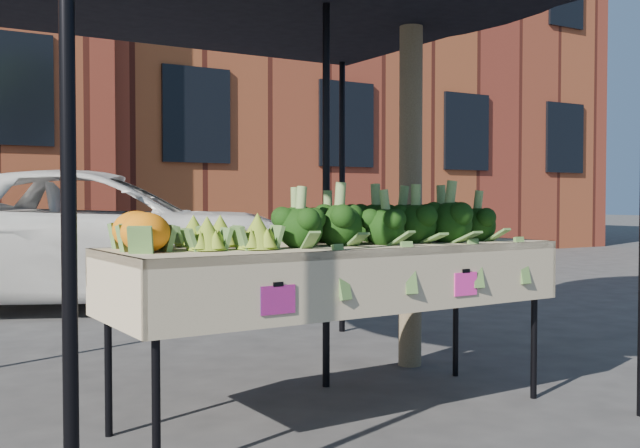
{
  "coord_description": "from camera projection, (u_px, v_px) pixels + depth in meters",
  "views": [
    {
      "loc": [
        -2.16,
        -3.26,
        1.13
      ],
      "look_at": [
        -0.08,
        0.18,
        1.0
      ],
      "focal_mm": 41.62,
      "sensor_mm": 36.0,
      "label": 1
    }
  ],
  "objects": [
    {
      "name": "table",
      "position": [
        340.0,
        330.0,
        3.87
      ],
      "size": [
        2.42,
        0.87,
        0.9
      ],
      "color": "#C5AF91",
      "rests_on": "ground"
    },
    {
      "name": "broccoli_heap",
      "position": [
        380.0,
        216.0,
        4.01
      ],
      "size": [
        1.39,
        0.59,
        0.29
      ],
      "primitive_type": "ellipsoid",
      "color": "black",
      "rests_on": "table"
    },
    {
      "name": "vehicle",
      "position": [
        99.0,
        63.0,
        7.93
      ],
      "size": [
        2.27,
        2.77,
        5.2
      ],
      "primitive_type": "imported",
      "rotation": [
        0.0,
        0.0,
        1.16
      ],
      "color": "white",
      "rests_on": "ground"
    },
    {
      "name": "building_right",
      "position": [
        308.0,
        72.0,
        18.11
      ],
      "size": [
        12.0,
        8.0,
        8.5
      ],
      "primitive_type": "cube",
      "color": "maroon",
      "rests_on": "ground"
    },
    {
      "name": "cauliflower_pair",
      "position": [
        141.0,
        229.0,
        3.37
      ],
      "size": [
        0.25,
        0.45,
        0.2
      ],
      "primitive_type": "ellipsoid",
      "color": "orange",
      "rests_on": "table"
    },
    {
      "name": "street_tree",
      "position": [
        411.0,
        32.0,
        4.99
      ],
      "size": [
        2.3,
        2.3,
        4.53
      ],
      "primitive_type": null,
      "color": "#1E4C14",
      "rests_on": "ground"
    },
    {
      "name": "ground",
      "position": [
        351.0,
        412.0,
        3.94
      ],
      "size": [
        90.0,
        90.0,
        0.0
      ],
      "primitive_type": "plane",
      "color": "#2F2F32"
    },
    {
      "name": "canopy",
      "position": [
        268.0,
        159.0,
        4.33
      ],
      "size": [
        3.16,
        3.16,
        2.74
      ],
      "primitive_type": null,
      "color": "black",
      "rests_on": "ground"
    },
    {
      "name": "romanesco_cluster",
      "position": [
        219.0,
        225.0,
        3.54
      ],
      "size": [
        0.45,
        0.59,
        0.22
      ],
      "primitive_type": "ellipsoid",
      "color": "#84A633",
      "rests_on": "table"
    }
  ]
}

